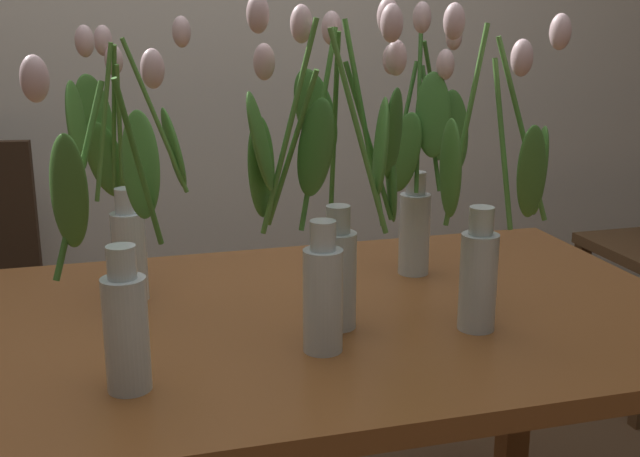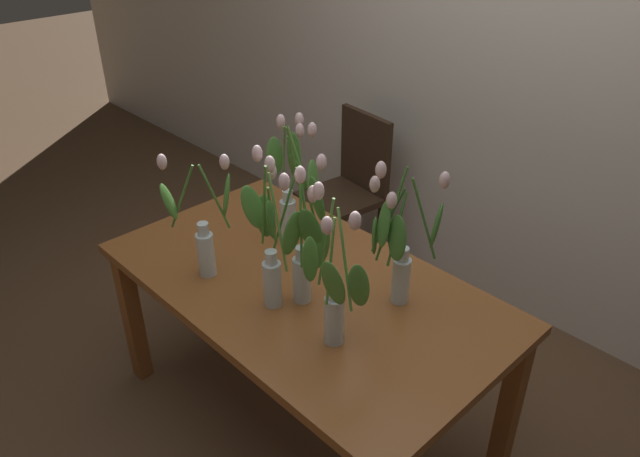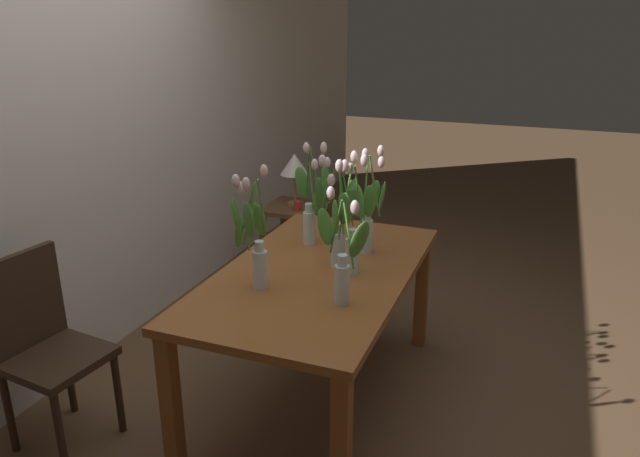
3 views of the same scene
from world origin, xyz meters
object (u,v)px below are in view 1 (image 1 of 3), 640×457
Objects in this scene: dining_table at (286,359)px; tulip_vase_1 at (422,174)px; tulip_vase_0 at (346,200)px; tulip_vase_2 at (491,222)px; tulip_vase_5 at (120,276)px; tulip_vase_3 at (314,226)px; tulip_vase_4 at (123,186)px.

tulip_vase_1 is at bearing 24.05° from dining_table.
dining_table is 0.35m from tulip_vase_0.
tulip_vase_2 reaches higher than tulip_vase_5.
tulip_vase_2 is (0.24, -0.09, -0.04)m from tulip_vase_0.
tulip_vase_0 is (0.09, -0.08, 0.33)m from dining_table.
tulip_vase_5 is (-0.64, -0.38, -0.05)m from tulip_vase_1.
tulip_vase_3 is at bearing 12.87° from tulip_vase_5.
tulip_vase_0 is 0.26m from tulip_vase_2.
tulip_vase_0 is 0.47m from tulip_vase_4.
tulip_vase_0 is 0.99× the size of tulip_vase_3.
tulip_vase_4 is at bearing 129.51° from tulip_vase_3.
tulip_vase_1 is 0.45m from tulip_vase_3.
tulip_vase_3 is 0.33m from tulip_vase_5.
tulip_vase_1 is at bearing -4.49° from tulip_vase_4.
tulip_vase_4 reaches higher than dining_table.
tulip_vase_2 is 1.04× the size of tulip_vase_4.
tulip_vase_1 is 1.05× the size of tulip_vase_4.
tulip_vase_0 reaches higher than tulip_vase_2.
tulip_vase_2 is 1.13× the size of tulip_vase_5.
tulip_vase_5 is at bearing -148.99° from tulip_vase_1.
tulip_vase_2 is 0.98× the size of tulip_vase_3.
tulip_vase_2 is (-0.00, -0.32, -0.03)m from tulip_vase_1.
tulip_vase_2 is at bearing -30.87° from tulip_vase_4.
tulip_vase_2 reaches higher than dining_table.
tulip_vase_3 reaches higher than tulip_vase_0.
tulip_vase_4 is 0.44m from tulip_vase_5.
tulip_vase_5 is (-0.64, -0.06, -0.02)m from tulip_vase_2.
tulip_vase_1 is at bearing 44.09° from tulip_vase_3.
tulip_vase_0 reaches higher than tulip_vase_5.
tulip_vase_4 is (-0.30, 0.36, 0.01)m from tulip_vase_3.
tulip_vase_3 is at bearing -50.49° from tulip_vase_4.
tulip_vase_3 is at bearing -84.92° from dining_table.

